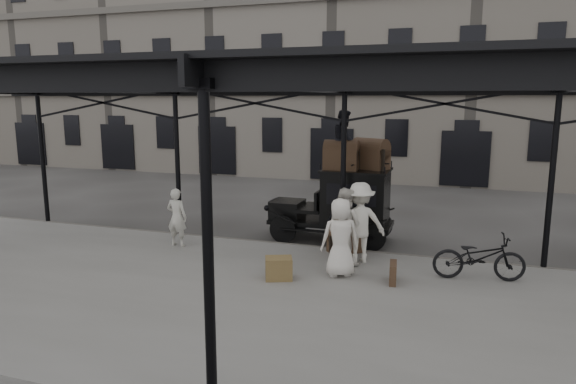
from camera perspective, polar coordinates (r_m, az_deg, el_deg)
name	(u,v)px	position (r m, az deg, el deg)	size (l,w,h in m)	color
ground	(323,277)	(12.37, 3.95, -9.43)	(120.00, 120.00, 0.00)	#383533
platform	(298,306)	(10.54, 1.16, -12.56)	(28.00, 8.00, 0.15)	slate
canopy	(304,76)	(9.99, 1.75, 12.74)	(22.50, 9.00, 4.74)	black
building_frontage	(408,45)	(29.55, 13.23, 15.57)	(64.00, 8.00, 14.00)	slate
taxi	(345,202)	(15.11, 6.36, -1.07)	(3.65, 1.55, 2.18)	black
porter_left	(177,217)	(14.45, -12.25, -2.77)	(0.59, 0.39, 1.62)	beige
porter_midleft	(345,226)	(12.72, 6.35, -3.73)	(0.92, 0.72, 1.90)	beige
porter_centre	(340,237)	(11.81, 5.83, -5.03)	(0.89, 0.58, 1.82)	silver
porter_official	(343,224)	(13.41, 6.10, -3.55)	(0.96, 0.40, 1.64)	black
porter_right	(360,223)	(12.83, 7.96, -3.38)	(1.30, 0.75, 2.01)	silver
bicycle	(479,257)	(12.36, 20.45, -6.78)	(0.70, 2.01, 1.06)	black
porter_roof	(345,140)	(14.77, 6.30, 5.81)	(0.82, 0.64, 1.69)	black
steamer_trunk_roof_near	(341,157)	(14.68, 5.95, 3.86)	(0.96, 0.59, 0.71)	#472D21
steamer_trunk_roof_far	(370,156)	(14.98, 9.13, 3.96)	(1.00, 0.61, 0.73)	#472D21
steamer_trunk_platform	(345,241)	(13.75, 6.40, -5.39)	(0.86, 0.52, 0.63)	#472D21
wicker_hamper	(279,268)	(11.71, -1.04, -8.47)	(0.60, 0.45, 0.50)	olive
suitcase_upright	(393,273)	(11.73, 11.59, -8.79)	(0.15, 0.60, 0.45)	#472D21
suitcase_flat	(345,249)	(13.43, 6.33, -6.28)	(0.60, 0.15, 0.40)	#472D21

